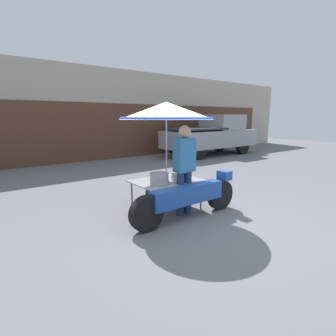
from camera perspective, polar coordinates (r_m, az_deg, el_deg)
name	(u,v)px	position (r m, az deg, el deg)	size (l,w,h in m)	color
ground_plane	(206,222)	(4.72, 8.30, -11.63)	(36.00, 36.00, 0.00)	slate
shopfront_building	(59,114)	(12.09, -22.57, 10.71)	(28.00, 2.06, 3.86)	#B2A893
vendor_motorcycle_cart	(169,130)	(4.91, 0.32, 8.24)	(2.32, 1.77, 2.09)	black
vendor_person	(184,165)	(4.82, 3.59, 0.55)	(0.38, 0.22, 1.66)	navy
pickup_truck	(213,135)	(13.02, 9.71, 7.05)	(4.98, 1.77, 1.93)	black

